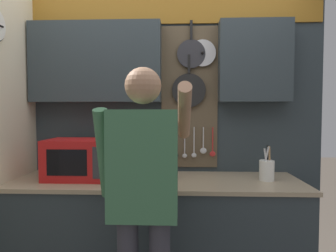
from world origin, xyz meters
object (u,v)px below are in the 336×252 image
at_px(microwave, 83,159).
at_px(person, 144,187).
at_px(knife_block, 160,166).
at_px(utensil_crock, 267,170).

bearing_deg(microwave, person, -48.56).
xyz_separation_m(knife_block, utensil_crock, (0.81, 0.00, -0.02)).
xyz_separation_m(microwave, knife_block, (0.61, 0.00, -0.05)).
height_order(microwave, knife_block, microwave).
bearing_deg(microwave, utensil_crock, 0.08).
bearing_deg(person, knife_block, 85.45).
xyz_separation_m(microwave, utensil_crock, (1.42, 0.00, -0.07)).
bearing_deg(person, utensil_crock, 36.27).
distance_m(microwave, person, 0.84).
distance_m(microwave, utensil_crock, 1.42).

